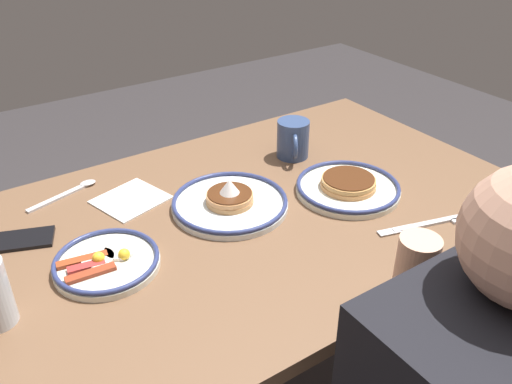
# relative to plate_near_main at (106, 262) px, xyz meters

# --- Properties ---
(dining_table) EXTENTS (1.32, 0.84, 0.76)m
(dining_table) POSITION_rel_plate_near_main_xyz_m (-0.37, -0.01, -0.11)
(dining_table) COLOR brown
(dining_table) RESTS_ON ground_plane
(plate_near_main) EXTENTS (0.21, 0.21, 0.04)m
(plate_near_main) POSITION_rel_plate_near_main_xyz_m (0.00, 0.00, 0.00)
(plate_near_main) COLOR silver
(plate_near_main) RESTS_ON dining_table
(plate_center_pancakes) EXTENTS (0.27, 0.27, 0.08)m
(plate_center_pancakes) POSITION_rel_plate_near_main_xyz_m (-0.32, -0.05, 0.00)
(plate_center_pancakes) COLOR silver
(plate_center_pancakes) RESTS_ON dining_table
(plate_far_companion) EXTENTS (0.26, 0.26, 0.04)m
(plate_far_companion) POSITION_rel_plate_near_main_xyz_m (-0.60, 0.05, 0.00)
(plate_far_companion) COLOR silver
(plate_far_companion) RESTS_ON dining_table
(coffee_mug) EXTENTS (0.09, 0.11, 0.10)m
(coffee_mug) POSITION_rel_plate_near_main_xyz_m (-0.60, -0.18, 0.04)
(coffee_mug) COLOR #334772
(coffee_mug) RESTS_ON dining_table
(cell_phone) EXTENTS (0.16, 0.12, 0.01)m
(cell_phone) POSITION_rel_plate_near_main_xyz_m (0.13, -0.19, -0.01)
(cell_phone) COLOR black
(cell_phone) RESTS_ON dining_table
(paper_napkin) EXTENTS (0.18, 0.18, 0.00)m
(paper_napkin) POSITION_rel_plate_near_main_xyz_m (-0.14, -0.21, -0.01)
(paper_napkin) COLOR white
(paper_napkin) RESTS_ON dining_table
(fork_near) EXTENTS (0.20, 0.06, 0.01)m
(fork_near) POSITION_rel_plate_near_main_xyz_m (-0.80, 0.31, -0.01)
(fork_near) COLOR silver
(fork_near) RESTS_ON dining_table
(butter_knife) EXTENTS (0.22, 0.07, 0.01)m
(butter_knife) POSITION_rel_plate_near_main_xyz_m (-0.64, 0.25, -0.01)
(butter_knife) COLOR silver
(butter_knife) RESTS_ON dining_table
(tea_spoon) EXTENTS (0.18, 0.07, 0.01)m
(tea_spoon) POSITION_rel_plate_near_main_xyz_m (-0.03, -0.33, -0.01)
(tea_spoon) COLOR silver
(tea_spoon) RESTS_ON dining_table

